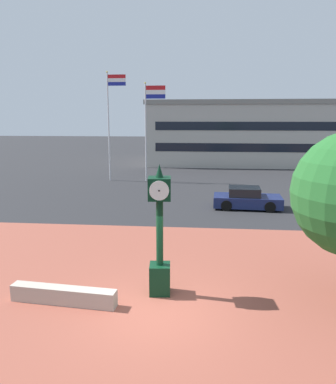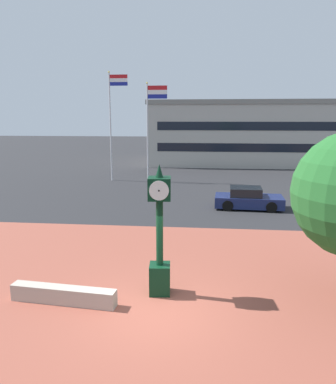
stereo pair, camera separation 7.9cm
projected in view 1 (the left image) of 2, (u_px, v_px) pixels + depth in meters
name	position (u px, v px, depth m)	size (l,w,h in m)	color
ground_plane	(155.00, 311.00, 10.45)	(200.00, 200.00, 0.00)	#262628
plaza_brick_paving	(163.00, 279.00, 12.50)	(44.00, 12.20, 0.01)	brown
planter_wall	(63.00, 295.00, 10.84)	(3.20, 0.40, 0.50)	#ADA393
street_clock	(160.00, 237.00, 11.18)	(0.72, 0.78, 4.04)	black
car_street_mid	(247.00, 199.00, 22.30)	(4.10, 2.15, 1.28)	navy
flagpole_primary	(110.00, 118.00, 31.32)	(1.63, 0.14, 9.17)	silver
flagpole_secondary	(148.00, 122.00, 31.09)	(1.74, 0.14, 8.27)	silver
civic_building	(239.00, 132.00, 44.97)	(21.41, 12.40, 7.29)	#B2ADA3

